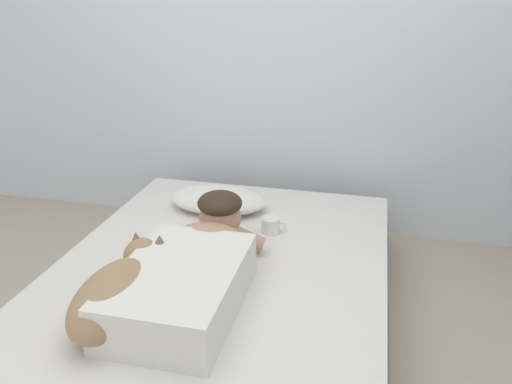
# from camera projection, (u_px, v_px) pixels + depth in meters

# --- Properties ---
(back_wall) EXTENTS (4.35, 0.12, 2.50)m
(back_wall) POSITION_uv_depth(u_px,v_px,m) (281.00, 20.00, 2.88)
(back_wall) COLOR silver
(back_wall) RESTS_ON ground
(bed) EXTENTS (1.45, 2.02, 0.32)m
(bed) POSITION_uv_depth(u_px,v_px,m) (217.00, 303.00, 2.20)
(bed) COLOR #726051
(bed) RESTS_ON ground
(pillow) EXTENTS (0.52, 0.32, 0.11)m
(pillow) POSITION_uv_depth(u_px,v_px,m) (218.00, 200.00, 2.71)
(pillow) COLOR white
(pillow) RESTS_ON bed
(person_lying) EXTENTS (0.43, 0.92, 0.27)m
(person_lying) POSITION_uv_depth(u_px,v_px,m) (193.00, 266.00, 1.98)
(person_lying) COLOR silver
(person_lying) RESTS_ON bed
(dog) EXTENTS (0.26, 0.57, 0.21)m
(dog) POSITION_uv_depth(u_px,v_px,m) (120.00, 292.00, 1.82)
(dog) COLOR #9E7A56
(dog) RESTS_ON bed
(coffee_cup) EXTENTS (0.12, 0.09, 0.07)m
(coffee_cup) POSITION_uv_depth(u_px,v_px,m) (271.00, 225.00, 2.47)
(coffee_cup) COLOR white
(coffee_cup) RESTS_ON bed
(cell_phone) EXTENTS (0.07, 0.14, 0.01)m
(cell_phone) POSITION_uv_depth(u_px,v_px,m) (207.00, 338.00, 1.73)
(cell_phone) COLOR black
(cell_phone) RESTS_ON bed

